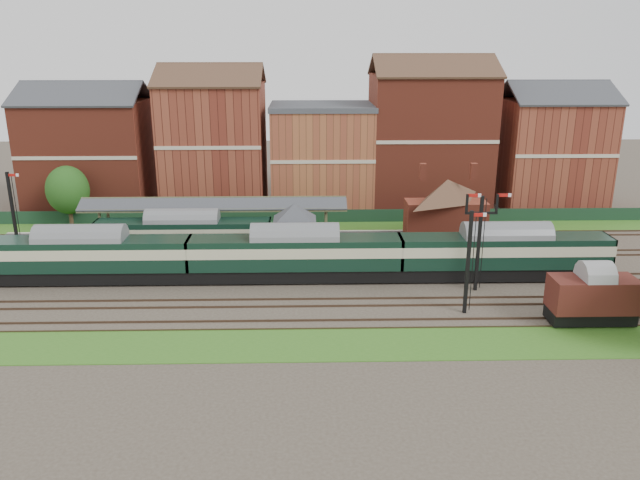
{
  "coord_description": "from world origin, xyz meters",
  "views": [
    {
      "loc": [
        -1.96,
        -50.17,
        19.62
      ],
      "look_at": [
        -0.76,
        2.0,
        3.0
      ],
      "focal_mm": 35.0,
      "sensor_mm": 36.0,
      "label": 1
    }
  ],
  "objects_px": {
    "semaphore_bracket": "(480,237)",
    "goods_van_a": "(592,296)",
    "dmu_train": "(295,254)",
    "signal_box": "(295,234)",
    "platform_railcar": "(183,234)"
  },
  "relations": [
    {
      "from": "semaphore_bracket",
      "to": "goods_van_a",
      "type": "xyz_separation_m",
      "value": [
        6.65,
        -6.5,
        -2.55
      ]
    },
    {
      "from": "semaphore_bracket",
      "to": "goods_van_a",
      "type": "bearing_deg",
      "value": -44.37
    },
    {
      "from": "signal_box",
      "to": "dmu_train",
      "type": "distance_m",
      "value": 3.34
    },
    {
      "from": "semaphore_bracket",
      "to": "dmu_train",
      "type": "height_order",
      "value": "semaphore_bracket"
    },
    {
      "from": "semaphore_bracket",
      "to": "dmu_train",
      "type": "distance_m",
      "value": 15.33
    },
    {
      "from": "platform_railcar",
      "to": "goods_van_a",
      "type": "bearing_deg",
      "value": -25.64
    },
    {
      "from": "signal_box",
      "to": "platform_railcar",
      "type": "xyz_separation_m",
      "value": [
        -10.61,
        3.25,
        -0.95
      ]
    },
    {
      "from": "platform_railcar",
      "to": "signal_box",
      "type": "bearing_deg",
      "value": -17.03
    },
    {
      "from": "platform_railcar",
      "to": "goods_van_a",
      "type": "xyz_separation_m",
      "value": [
        32.29,
        -15.5,
        -0.16
      ]
    },
    {
      "from": "platform_railcar",
      "to": "dmu_train",
      "type": "bearing_deg",
      "value": -31.31
    },
    {
      "from": "signal_box",
      "to": "platform_railcar",
      "type": "distance_m",
      "value": 11.14
    },
    {
      "from": "semaphore_bracket",
      "to": "dmu_train",
      "type": "xyz_separation_m",
      "value": [
        -14.96,
        2.5,
        -2.21
      ]
    },
    {
      "from": "semaphore_bracket",
      "to": "platform_railcar",
      "type": "relative_size",
      "value": 0.49
    },
    {
      "from": "platform_railcar",
      "to": "goods_van_a",
      "type": "relative_size",
      "value": 2.74
    },
    {
      "from": "semaphore_bracket",
      "to": "goods_van_a",
      "type": "distance_m",
      "value": 9.64
    }
  ]
}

